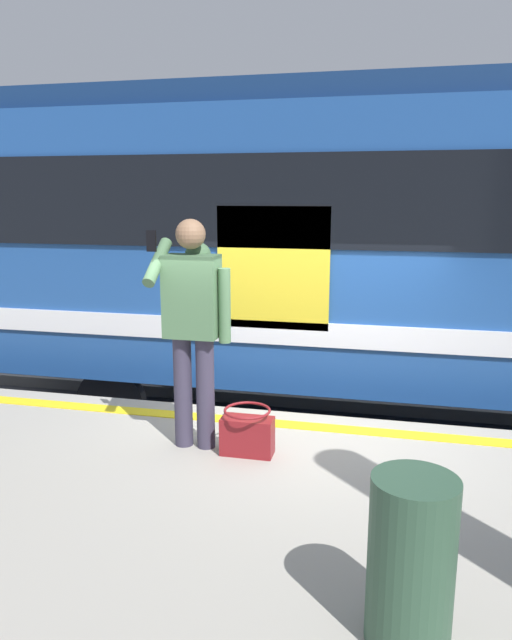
% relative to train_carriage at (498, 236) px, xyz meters
% --- Properties ---
extents(ground_plane, '(25.42, 25.42, 0.00)m').
position_rel_train_carriage_xyz_m(ground_plane, '(1.87, 2.16, -2.49)').
color(ground_plane, '#3D3D3F').
extents(safety_line, '(16.61, 0.16, 0.01)m').
position_rel_train_carriage_xyz_m(safety_line, '(1.87, 2.46, -1.45)').
color(safety_line, yellow).
rests_on(safety_line, platform).
extents(track_rail_near, '(22.03, 0.08, 0.16)m').
position_rel_train_carriage_xyz_m(track_rail_near, '(1.87, 0.71, -2.41)').
color(track_rail_near, slate).
rests_on(track_rail_near, ground).
extents(track_rail_far, '(22.03, 0.08, 0.16)m').
position_rel_train_carriage_xyz_m(track_rail_far, '(1.87, -0.72, -2.41)').
color(track_rail_far, slate).
rests_on(track_rail_far, ground).
extents(train_carriage, '(13.07, 2.93, 3.91)m').
position_rel_train_carriage_xyz_m(train_carriage, '(0.00, 0.00, 0.00)').
color(train_carriage, '#1E478C').
rests_on(train_carriage, ground).
extents(passenger, '(0.57, 0.55, 1.75)m').
position_rel_train_carriage_xyz_m(passenger, '(2.58, 3.02, -0.42)').
color(passenger, '#383347').
rests_on(passenger, platform).
extents(handbag, '(0.39, 0.35, 0.36)m').
position_rel_train_carriage_xyz_m(handbag, '(2.15, 3.09, -1.29)').
color(handbag, maroon).
rests_on(handbag, platform).
extents(trash_bin, '(0.37, 0.37, 0.77)m').
position_rel_train_carriage_xyz_m(trash_bin, '(1.02, 4.77, -1.07)').
color(trash_bin, '#2D4C38').
rests_on(trash_bin, platform).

